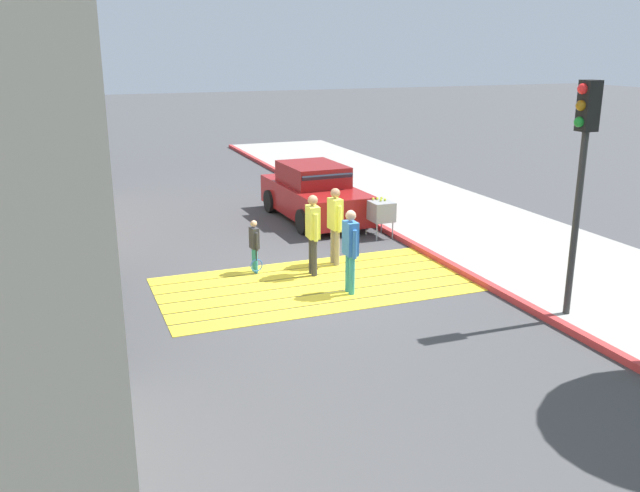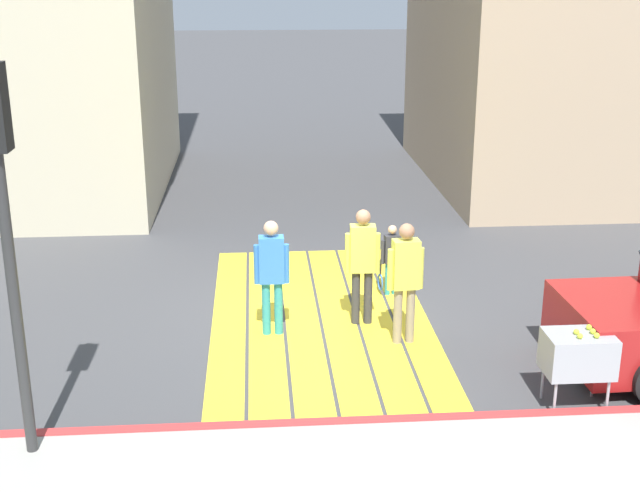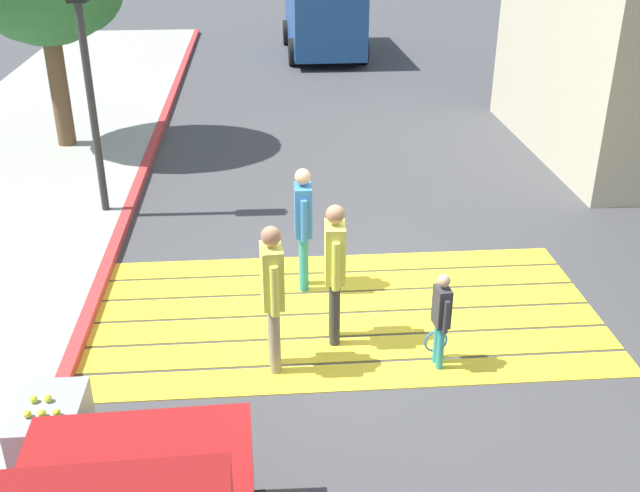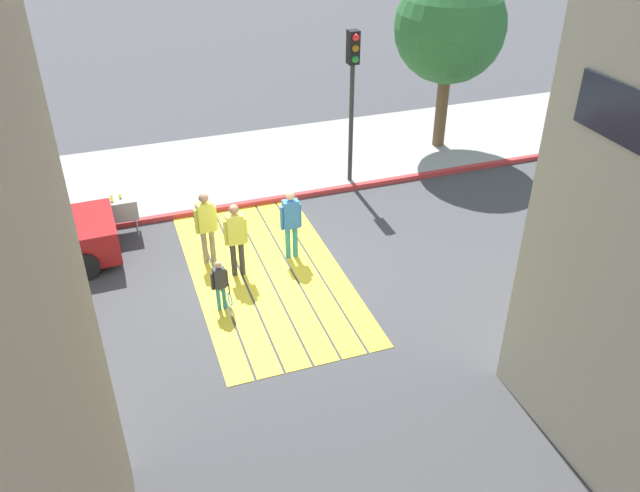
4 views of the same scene
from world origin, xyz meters
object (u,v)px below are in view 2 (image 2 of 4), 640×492
traffic_light_corner (2,187)px  tennis_ball_cart (578,354)px  pedestrian_adult_lead (363,258)px  pedestrian_child_with_racket (391,257)px  pedestrian_adult_side (272,269)px  pedestrian_adult_trailing (405,275)px

traffic_light_corner → tennis_ball_cart: 6.72m
pedestrian_adult_lead → pedestrian_child_with_racket: bearing=-28.3°
pedestrian_adult_lead → pedestrian_adult_side: (-0.29, 1.33, -0.03)m
tennis_ball_cart → pedestrian_adult_side: (2.41, 3.59, 0.30)m
traffic_light_corner → pedestrian_adult_side: size_ratio=2.48×
tennis_ball_cart → pedestrian_adult_trailing: size_ratio=0.58×
traffic_light_corner → pedestrian_adult_lead: bearing=-49.9°
pedestrian_adult_trailing → pedestrian_adult_side: bearing=76.6°
tennis_ball_cart → pedestrian_adult_trailing: bearing=41.6°
pedestrian_adult_side → pedestrian_adult_lead: bearing=-77.9°
pedestrian_adult_lead → pedestrian_child_with_racket: (1.12, -0.61, -0.38)m
traffic_light_corner → pedestrian_adult_side: traffic_light_corner is taller
tennis_ball_cart → pedestrian_child_with_racket: 4.16m
pedestrian_adult_trailing → pedestrian_adult_side: 1.89m
pedestrian_adult_lead → pedestrian_adult_side: 1.36m
traffic_light_corner → pedestrian_adult_trailing: size_ratio=2.40×
pedestrian_adult_trailing → pedestrian_adult_lead: bearing=34.9°
tennis_ball_cart → pedestrian_child_with_racket: pedestrian_child_with_racket is taller
tennis_ball_cart → pedestrian_adult_lead: bearing=39.9°
traffic_light_corner → tennis_ball_cart: (0.68, -6.26, -2.34)m
tennis_ball_cart → pedestrian_adult_lead: 3.53m
pedestrian_child_with_racket → pedestrian_adult_lead: bearing=151.7°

